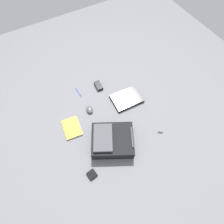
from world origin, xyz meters
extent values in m
plane|color=slate|center=(0.00, 0.00, 0.00)|extent=(3.82, 3.82, 0.00)
cube|color=black|center=(0.20, 0.32, 0.06)|extent=(0.51, 0.49, 0.12)
cube|color=#4C4C51|center=(0.28, 0.27, 0.14)|extent=(0.29, 0.33, 0.03)
cylinder|color=#4C4C51|center=(0.04, 0.40, 0.13)|extent=(0.11, 0.19, 0.02)
cube|color=black|center=(-0.19, -0.06, 0.01)|extent=(0.34, 0.26, 0.02)
cube|color=black|center=(-0.19, -0.06, 0.03)|extent=(0.33, 0.26, 0.01)
cube|color=silver|center=(0.49, -0.03, 0.01)|extent=(0.19, 0.24, 0.02)
cube|color=yellow|center=(0.49, -0.03, 0.02)|extent=(0.19, 0.25, 0.00)
ellipsoid|color=#4C4C51|center=(0.24, -0.13, 0.02)|extent=(0.08, 0.11, 0.04)
cube|color=black|center=(0.00, -0.38, 0.02)|extent=(0.08, 0.14, 0.03)
cylinder|color=#1933B2|center=(0.25, -0.42, 0.00)|extent=(0.01, 0.15, 0.01)
cube|color=black|center=(0.52, 0.49, 0.01)|extent=(0.09, 0.09, 0.02)
cube|color=black|center=(-0.28, 0.46, 0.00)|extent=(0.05, 0.04, 0.01)
camera|label=1|loc=(0.54, 0.89, 1.79)|focal=29.99mm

